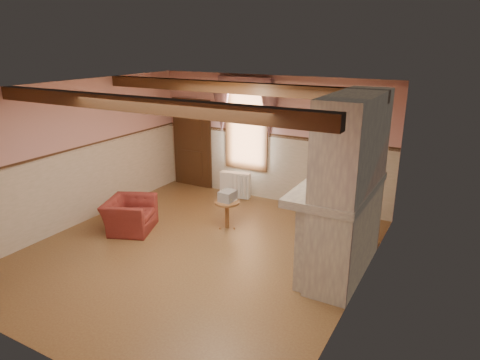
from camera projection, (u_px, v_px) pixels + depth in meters
The scene contains 26 objects.
floor at pixel (196, 251), 7.45m from camera, with size 5.50×6.00×0.01m, color brown.
ceiling at pixel (190, 88), 6.58m from camera, with size 5.50×6.00×0.01m, color silver.
wall_back at pixel (271, 139), 9.50m from camera, with size 5.50×0.02×2.80m, color tan.
wall_front at pixel (30, 249), 4.52m from camera, with size 5.50×0.02×2.80m, color tan.
wall_left at pixel (77, 154), 8.28m from camera, with size 0.02×6.00×2.80m, color tan.
wall_right at pixel (361, 204), 5.74m from camera, with size 0.02×6.00×2.80m, color tan.
wainscot at pixel (195, 211), 7.22m from camera, with size 5.50×6.00×1.50m, color beige, non-canonical shape.
chair_rail at pixel (193, 169), 6.98m from camera, with size 5.50×6.00×0.08m, color black, non-canonical shape.
firebox at pixel (319, 239), 6.88m from camera, with size 0.20×0.95×0.90m, color black.
armchair at pixel (130, 215), 8.20m from camera, with size 0.95×0.83×0.62m, color maroon.
side_table at pixel (227, 215), 8.31m from camera, with size 0.48×0.48×0.55m, color brown.
book_stack at pixel (228, 196), 8.22m from camera, with size 0.26×0.32×0.20m, color #B7AD8C.
radiator at pixel (235, 185), 9.94m from camera, with size 0.70×0.18×0.60m, color white.
bowl at pixel (333, 186), 6.26m from camera, with size 0.35×0.35×0.09m, color brown.
mantel_clock at pixel (353, 165), 7.11m from camera, with size 0.14×0.24×0.20m, color black.
oil_lamp at pixel (349, 166), 6.90m from camera, with size 0.11×0.11×0.28m, color gold.
candle_red at pixel (321, 195), 5.79m from camera, with size 0.06×0.06×0.16m, color #AA1423.
jar_yellow at pixel (326, 192), 5.98m from camera, with size 0.06×0.06×0.12m, color yellow.
fireplace at pixel (350, 188), 6.39m from camera, with size 0.85×2.00×2.80m, color gray.
mantel at pixel (338, 188), 6.49m from camera, with size 1.05×2.05×0.12m, color gray.
overmantel_mirror at pixel (328, 148), 6.38m from camera, with size 0.06×1.44×1.04m, color silver.
door at pixel (192, 145), 10.53m from camera, with size 1.10×0.10×2.10m, color black.
window at pixel (247, 126), 9.68m from camera, with size 1.06×0.08×2.02m, color white.
window_drapes at pixel (245, 100), 9.42m from camera, with size 1.30×0.14×1.40m, color gray.
ceiling_beam_front at pixel (137, 104), 5.61m from camera, with size 5.50×0.18×0.20m, color black.
ceiling_beam_back at pixel (230, 87), 7.60m from camera, with size 5.50×0.18×0.20m, color black.
Camera 1 is at (3.92, -5.48, 3.50)m, focal length 32.00 mm.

